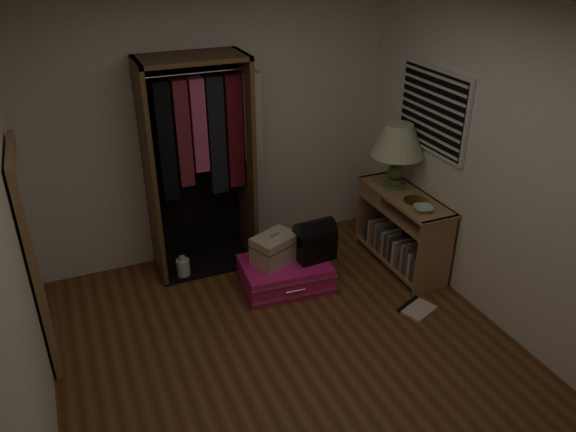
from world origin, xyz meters
The scene contains 13 objects.
ground centered at (0.00, 0.00, 0.00)m, with size 4.00×4.00×0.00m, color #5A3419.
room_walls centered at (0.08, 0.04, 1.50)m, with size 3.52×4.02×2.60m.
console_bookshelf centered at (1.54, 1.04, 0.39)m, with size 0.42×1.12×0.75m.
open_wardrobe centered at (-0.20, 1.77, 1.21)m, with size 1.07×0.50×2.05m.
floor_mirror centered at (-1.70, 1.00, 0.85)m, with size 0.06×0.80×1.70m.
pink_suitcase centered at (0.33, 1.08, 0.12)m, with size 0.86×0.66×0.25m.
train_case centered at (0.24, 1.13, 0.39)m, with size 0.48×0.41×0.29m.
black_bag centered at (0.61, 1.05, 0.45)m, with size 0.37×0.25×0.39m.
table_lamp centered at (1.54, 1.21, 1.21)m, with size 0.61×0.61×0.63m.
brass_tray centered at (1.54, 0.84, 0.76)m, with size 0.28×0.28×0.01m.
ceramic_bowl centered at (1.49, 0.66, 0.77)m, with size 0.17×0.17×0.04m, color #ACCFB0.
white_jug centered at (-0.52, 1.60, 0.10)m, with size 0.14×0.14×0.22m.
floor_book centered at (1.24, 0.27, 0.01)m, with size 0.36×0.32×0.03m.
Camera 1 is at (-1.38, -2.98, 3.02)m, focal length 35.00 mm.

